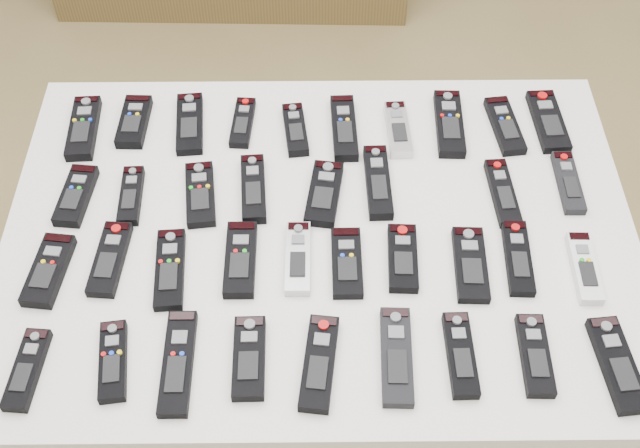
{
  "coord_description": "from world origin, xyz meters",
  "views": [
    {
      "loc": [
        0.13,
        -1.06,
        2.03
      ],
      "look_at": [
        0.14,
        -0.08,
        0.8
      ],
      "focal_mm": 45.0,
      "sensor_mm": 36.0,
      "label": 1
    }
  ],
  "objects_px": {
    "remote_5": "(344,128)",
    "remote_13": "(253,189)",
    "remote_16": "(503,193)",
    "remote_19": "(110,259)",
    "remote_15": "(378,182)",
    "remote_34": "(461,355)",
    "remote_24": "(403,258)",
    "remote_25": "(470,264)",
    "remote_1": "(134,122)",
    "remote_14": "(324,194)",
    "remote_30": "(178,363)",
    "remote_3": "(243,123)",
    "remote_8": "(505,126)",
    "remote_7": "(449,124)",
    "remote_28": "(27,369)",
    "remote_6": "(398,130)",
    "remote_9": "(548,121)",
    "remote_11": "(131,196)",
    "remote_23": "(347,263)",
    "remote_17": "(568,183)",
    "remote_26": "(518,258)",
    "remote_33": "(396,356)",
    "remote_29": "(113,361)",
    "table": "(320,248)",
    "remote_12": "(200,194)",
    "remote_22": "(298,258)",
    "remote_27": "(584,268)",
    "remote_35": "(535,355)",
    "remote_32": "(319,363)",
    "remote_20": "(170,269)",
    "remote_4": "(295,130)",
    "remote_18": "(49,270)",
    "remote_31": "(249,358)",
    "remote_21": "(240,259)",
    "remote_2": "(190,124)",
    "remote_0": "(84,128)"
  },
  "relations": [
    {
      "from": "remote_14",
      "to": "remote_27",
      "type": "bearing_deg",
      "value": -12.63
    },
    {
      "from": "remote_6",
      "to": "remote_35",
      "type": "relative_size",
      "value": 0.98
    },
    {
      "from": "remote_7",
      "to": "remote_24",
      "type": "distance_m",
      "value": 0.38
    },
    {
      "from": "remote_8",
      "to": "remote_26",
      "type": "height_order",
      "value": "same"
    },
    {
      "from": "remote_12",
      "to": "remote_31",
      "type": "relative_size",
      "value": 1.03
    },
    {
      "from": "remote_9",
      "to": "remote_23",
      "type": "height_order",
      "value": "same"
    },
    {
      "from": "remote_27",
      "to": "remote_33",
      "type": "relative_size",
      "value": 0.84
    },
    {
      "from": "remote_33",
      "to": "remote_29",
      "type": "bearing_deg",
      "value": -177.46
    },
    {
      "from": "remote_0",
      "to": "remote_34",
      "type": "xyz_separation_m",
      "value": [
        0.76,
        -0.57,
        0.0
      ]
    },
    {
      "from": "remote_9",
      "to": "remote_11",
      "type": "distance_m",
      "value": 0.91
    },
    {
      "from": "remote_4",
      "to": "remote_18",
      "type": "bearing_deg",
      "value": -147.75
    },
    {
      "from": "remote_33",
      "to": "remote_15",
      "type": "bearing_deg",
      "value": 93.43
    },
    {
      "from": "remote_11",
      "to": "remote_17",
      "type": "relative_size",
      "value": 0.9
    },
    {
      "from": "remote_30",
      "to": "remote_26",
      "type": "bearing_deg",
      "value": 19.26
    },
    {
      "from": "remote_31",
      "to": "remote_34",
      "type": "distance_m",
      "value": 0.37
    },
    {
      "from": "remote_7",
      "to": "remote_30",
      "type": "height_order",
      "value": "remote_7"
    },
    {
      "from": "remote_15",
      "to": "remote_34",
      "type": "relative_size",
      "value": 1.15
    },
    {
      "from": "remote_16",
      "to": "remote_19",
      "type": "bearing_deg",
      "value": -171.58
    },
    {
      "from": "remote_22",
      "to": "remote_27",
      "type": "distance_m",
      "value": 0.54
    },
    {
      "from": "remote_28",
      "to": "remote_21",
      "type": "bearing_deg",
      "value": 37.65
    },
    {
      "from": "remote_11",
      "to": "remote_16",
      "type": "distance_m",
      "value": 0.76
    },
    {
      "from": "remote_17",
      "to": "remote_19",
      "type": "xyz_separation_m",
      "value": [
        -0.91,
        -0.19,
        0.0
      ]
    },
    {
      "from": "remote_35",
      "to": "remote_32",
      "type": "bearing_deg",
      "value": -176.62
    },
    {
      "from": "remote_5",
      "to": "remote_13",
      "type": "xyz_separation_m",
      "value": [
        -0.19,
        -0.17,
        0.0
      ]
    },
    {
      "from": "remote_3",
      "to": "remote_8",
      "type": "distance_m",
      "value": 0.57
    },
    {
      "from": "remote_9",
      "to": "remote_21",
      "type": "xyz_separation_m",
      "value": [
        -0.66,
        -0.37,
        0.0
      ]
    },
    {
      "from": "remote_23",
      "to": "remote_14",
      "type": "bearing_deg",
      "value": 103.08
    },
    {
      "from": "remote_20",
      "to": "remote_28",
      "type": "xyz_separation_m",
      "value": [
        -0.22,
        -0.21,
        0.0
      ]
    },
    {
      "from": "remote_8",
      "to": "remote_33",
      "type": "relative_size",
      "value": 0.88
    },
    {
      "from": "remote_1",
      "to": "remote_34",
      "type": "distance_m",
      "value": 0.87
    },
    {
      "from": "remote_20",
      "to": "remote_16",
      "type": "bearing_deg",
      "value": 12.0
    },
    {
      "from": "remote_14",
      "to": "remote_30",
      "type": "distance_m",
      "value": 0.46
    },
    {
      "from": "remote_27",
      "to": "remote_0",
      "type": "bearing_deg",
      "value": 160.84
    },
    {
      "from": "remote_11",
      "to": "remote_29",
      "type": "bearing_deg",
      "value": -88.84
    },
    {
      "from": "remote_24",
      "to": "remote_25",
      "type": "bearing_deg",
      "value": -4.62
    },
    {
      "from": "remote_35",
      "to": "remote_33",
      "type": "bearing_deg",
      "value": -178.57
    },
    {
      "from": "remote_26",
      "to": "remote_30",
      "type": "relative_size",
      "value": 0.84
    },
    {
      "from": "remote_3",
      "to": "remote_28",
      "type": "height_order",
      "value": "remote_28"
    },
    {
      "from": "remote_26",
      "to": "remote_34",
      "type": "height_order",
      "value": "remote_34"
    },
    {
      "from": "remote_2",
      "to": "remote_20",
      "type": "relative_size",
      "value": 0.99
    },
    {
      "from": "remote_23",
      "to": "remote_32",
      "type": "distance_m",
      "value": 0.22
    },
    {
      "from": "remote_16",
      "to": "remote_27",
      "type": "distance_m",
      "value": 0.23
    },
    {
      "from": "remote_9",
      "to": "remote_22",
      "type": "height_order",
      "value": "same"
    },
    {
      "from": "remote_17",
      "to": "remote_28",
      "type": "height_order",
      "value": "remote_28"
    },
    {
      "from": "remote_28",
      "to": "remote_29",
      "type": "bearing_deg",
      "value": 10.53
    },
    {
      "from": "table",
      "to": "remote_12",
      "type": "height_order",
      "value": "remote_12"
    },
    {
      "from": "remote_9",
      "to": "remote_11",
      "type": "xyz_separation_m",
      "value": [
        -0.89,
        -0.21,
        0.0
      ]
    },
    {
      "from": "remote_3",
      "to": "remote_8",
      "type": "height_order",
      "value": "remote_8"
    },
    {
      "from": "remote_20",
      "to": "remote_7",
      "type": "bearing_deg",
      "value": 30.27
    },
    {
      "from": "remote_6",
      "to": "remote_9",
      "type": "relative_size",
      "value": 0.86
    }
  ]
}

